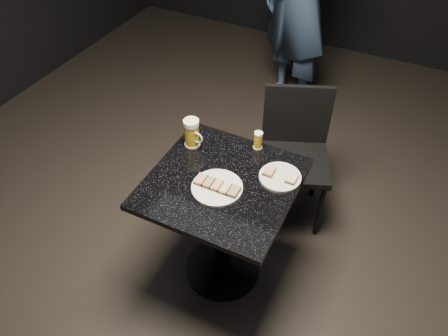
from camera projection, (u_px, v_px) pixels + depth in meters
The scene contains 9 objects.
floor at pixel (223, 269), 2.62m from camera, with size 6.00×6.00×0.00m, color black.
plate_large at pixel (217, 188), 2.07m from camera, with size 0.25×0.25×0.01m, color white.
plate_small at pixel (280, 177), 2.12m from camera, with size 0.21×0.21×0.01m, color silver.
table at pixel (222, 214), 2.28m from camera, with size 0.70×0.70×0.75m.
beer_mug at pixel (192, 133), 2.25m from camera, with size 0.12×0.08×0.16m.
beer_tumbler at pixel (258, 140), 2.26m from camera, with size 0.05×0.05×0.10m.
chair at pixel (295, 149), 2.66m from camera, with size 0.53×0.53×0.87m.
canapes_on_plate_large at pixel (217, 185), 2.06m from camera, with size 0.22×0.07×0.02m.
canapes_on_plate_small at pixel (280, 175), 2.11m from camera, with size 0.17×0.07×0.02m.
Camera 1 is at (0.67, -1.33, 2.25)m, focal length 35.00 mm.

